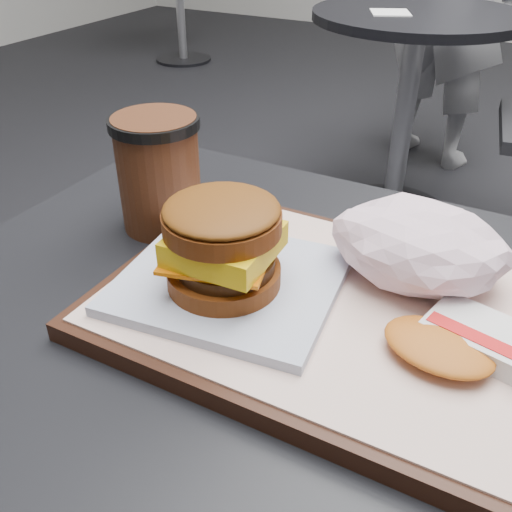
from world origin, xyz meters
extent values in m
cube|color=black|center=(0.00, 0.00, 0.75)|extent=(0.80, 0.60, 0.04)
cube|color=black|center=(-0.01, 0.02, 0.78)|extent=(0.38, 0.28, 0.02)
cube|color=silver|center=(-0.01, 0.02, 0.79)|extent=(0.36, 0.26, 0.00)
cube|color=silver|center=(-0.09, 0.00, 0.80)|extent=(0.21, 0.19, 0.01)
cylinder|color=brown|center=(-0.09, -0.01, 0.81)|extent=(0.11, 0.11, 0.02)
cylinder|color=#371A08|center=(-0.09, -0.01, 0.82)|extent=(0.10, 0.10, 0.01)
cube|color=orange|center=(-0.10, -0.01, 0.83)|extent=(0.11, 0.11, 0.00)
cube|color=yellow|center=(-0.09, -0.01, 0.84)|extent=(0.09, 0.09, 0.02)
cylinder|color=#6B320F|center=(-0.09, -0.01, 0.86)|extent=(0.11, 0.11, 0.02)
ellipsoid|color=brown|center=(-0.09, -0.01, 0.87)|extent=(0.11, 0.11, 0.02)
cube|color=silver|center=(0.12, 0.03, 0.80)|extent=(0.10, 0.07, 0.02)
cube|color=red|center=(0.12, 0.01, 0.81)|extent=(0.09, 0.03, 0.00)
ellipsoid|color=orange|center=(0.09, 0.00, 0.80)|extent=(0.10, 0.08, 0.01)
cylinder|color=#3D1C0E|center=(-0.24, 0.09, 0.83)|extent=(0.09, 0.09, 0.13)
cylinder|color=black|center=(-0.24, 0.09, 0.89)|extent=(0.09, 0.09, 0.01)
cylinder|color=black|center=(-0.35, 1.65, 0.01)|extent=(0.44, 0.44, 0.02)
cylinder|color=#A5A5AA|center=(-0.35, 1.65, 0.37)|extent=(0.07, 0.07, 0.70)
cylinder|color=black|center=(-0.35, 1.65, 0.73)|extent=(0.70, 0.70, 0.03)
cube|color=white|center=(-0.42, 1.56, 0.75)|extent=(0.16, 0.16, 0.00)
cylinder|color=black|center=(-2.40, 3.20, 0.01)|extent=(0.40, 0.40, 0.02)
cylinder|color=#A5A5AA|center=(-2.40, 3.20, 0.37)|extent=(0.06, 0.06, 0.70)
camera|label=1|loc=(0.12, -0.36, 1.10)|focal=40.00mm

